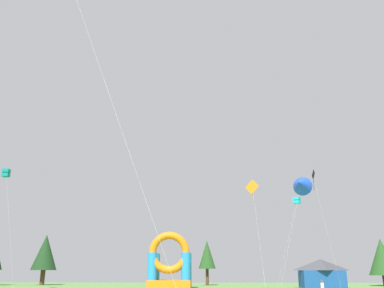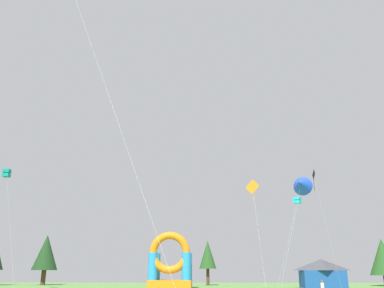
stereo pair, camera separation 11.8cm
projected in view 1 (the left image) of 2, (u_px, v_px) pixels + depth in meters
kite_teal_box at (6, 173)px, 51.31m from camera, size 3.29×0.89×14.80m
kite_black_diamond at (312, 176)px, 46.22m from camera, size 3.05×3.44×13.37m
kite_orange_diamond at (253, 188)px, 50.04m from camera, size 1.35×4.24×12.89m
kite_cyan_box at (297, 201)px, 55.17m from camera, size 3.79×2.77×12.01m
kite_blue_delta at (301, 184)px, 40.74m from camera, size 3.96×2.53×11.74m
person_left_edge at (323, 288)px, 32.86m from camera, size 0.38×0.38×1.58m
inflatable_red_slide at (170, 267)px, 56.31m from camera, size 5.96×4.62×7.63m
festival_tent at (321, 273)px, 57.54m from camera, size 5.89×3.95×3.97m
tree_row_4 at (45, 253)px, 71.55m from camera, size 4.43×4.43×8.58m
tree_row_5 at (207, 255)px, 69.64m from camera, size 2.95×2.95×7.45m
tree_row_6 at (382, 257)px, 66.74m from camera, size 4.79×4.79×7.55m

